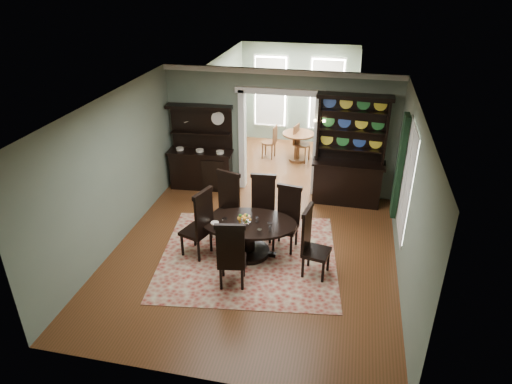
% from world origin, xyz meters
% --- Properties ---
extents(room, '(5.51, 6.01, 3.01)m').
position_xyz_m(room, '(0.00, 0.04, 1.58)').
color(room, brown).
rests_on(room, ground).
extents(parlor, '(3.51, 3.50, 3.01)m').
position_xyz_m(parlor, '(0.00, 5.53, 1.52)').
color(parlor, brown).
rests_on(parlor, ground).
extents(doorway_trim, '(2.08, 0.25, 2.57)m').
position_xyz_m(doorway_trim, '(0.00, 3.00, 1.62)').
color(doorway_trim, silver).
rests_on(doorway_trim, floor).
extents(right_window, '(0.15, 1.47, 2.12)m').
position_xyz_m(right_window, '(2.69, 0.93, 1.60)').
color(right_window, white).
rests_on(right_window, wall_right).
extents(wall_sconce, '(0.27, 0.21, 0.21)m').
position_xyz_m(wall_sconce, '(0.95, 2.85, 1.89)').
color(wall_sconce, gold).
rests_on(wall_sconce, back_wall_right).
extents(rug, '(3.75, 3.53, 0.01)m').
position_xyz_m(rug, '(-0.06, -0.01, 0.01)').
color(rug, maroon).
rests_on(rug, floor).
extents(dining_table, '(1.95, 1.87, 0.72)m').
position_xyz_m(dining_table, '(-0.07, 0.07, 0.50)').
color(dining_table, black).
rests_on(dining_table, rug).
extents(centerpiece, '(1.20, 0.77, 0.20)m').
position_xyz_m(centerpiece, '(-0.14, 0.03, 0.78)').
color(centerpiece, silver).
rests_on(centerpiece, dining_table).
extents(chair_far_left, '(0.64, 0.62, 1.40)m').
position_xyz_m(chair_far_left, '(-0.68, 0.70, 0.74)').
color(chair_far_left, black).
rests_on(chair_far_left, rug).
extents(chair_far_mid, '(0.54, 0.51, 1.36)m').
position_xyz_m(chair_far_mid, '(0.05, 0.82, 0.71)').
color(chair_far_mid, black).
rests_on(chair_far_mid, rug).
extents(chair_far_right, '(0.55, 0.53, 1.31)m').
position_xyz_m(chair_far_right, '(0.60, 0.53, 0.69)').
color(chair_far_right, black).
rests_on(chair_far_right, rug).
extents(chair_end_left, '(0.64, 0.66, 1.44)m').
position_xyz_m(chair_end_left, '(-0.96, -0.17, 0.75)').
color(chair_end_left, black).
rests_on(chair_end_left, rug).
extents(chair_end_right, '(0.55, 0.57, 1.35)m').
position_xyz_m(chair_end_right, '(1.15, -0.28, 0.71)').
color(chair_end_right, black).
rests_on(chair_end_right, rug).
extents(chair_near, '(0.57, 0.55, 1.35)m').
position_xyz_m(chair_near, '(-0.14, -0.99, 0.71)').
color(chair_near, black).
rests_on(chair_near, rug).
extents(sideboard, '(1.64, 0.70, 2.10)m').
position_xyz_m(sideboard, '(-1.90, 2.75, 0.73)').
color(sideboard, black).
rests_on(sideboard, floor).
extents(welsh_dresser, '(1.65, 0.61, 2.57)m').
position_xyz_m(welsh_dresser, '(1.69, 2.72, 0.93)').
color(welsh_dresser, black).
rests_on(welsh_dresser, floor).
extents(parlor_table, '(0.89, 0.89, 0.83)m').
position_xyz_m(parlor_table, '(0.24, 4.91, 0.54)').
color(parlor_table, brown).
rests_on(parlor_table, parlor_floor).
extents(parlor_chair_left, '(0.43, 0.41, 0.97)m').
position_xyz_m(parlor_chair_left, '(-0.54, 4.95, 0.52)').
color(parlor_chair_left, brown).
rests_on(parlor_chair_left, parlor_floor).
extents(parlor_chair_right, '(0.48, 0.47, 1.05)m').
position_xyz_m(parlor_chair_right, '(0.30, 4.92, 0.56)').
color(parlor_chair_right, brown).
rests_on(parlor_chair_right, parlor_floor).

